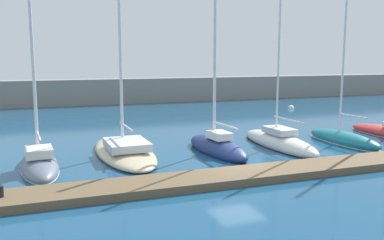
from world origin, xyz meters
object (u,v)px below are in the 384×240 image
at_px(sailboat_slate_second, 39,163).
at_px(sailboat_sand_third, 124,148).
at_px(sailboat_teal_sixth, 343,138).
at_px(dock_bollard, 1,192).
at_px(mooring_buoy_white, 291,108).
at_px(sailboat_navy_fourth, 217,146).
at_px(sailboat_ivory_fifth, 279,142).

relative_size(sailboat_slate_second, sailboat_sand_third, 0.63).
height_order(sailboat_teal_sixth, dock_bollard, sailboat_teal_sixth).
bearing_deg(mooring_buoy_white, sailboat_navy_fourth, -134.00).
relative_size(sailboat_teal_sixth, dock_bollard, 29.50).
bearing_deg(sailboat_navy_fourth, mooring_buoy_white, -48.50).
relative_size(sailboat_navy_fourth, dock_bollard, 23.91).
bearing_deg(sailboat_teal_sixth, dock_bollard, 101.31).
bearing_deg(sailboat_ivory_fifth, mooring_buoy_white, -36.89).
bearing_deg(sailboat_ivory_fifth, sailboat_slate_second, 90.31).
xyz_separation_m(sailboat_ivory_fifth, dock_bollard, (-15.75, -5.55, 0.25)).
height_order(sailboat_ivory_fifth, dock_bollard, sailboat_ivory_fifth).
relative_size(sailboat_slate_second, sailboat_teal_sixth, 0.90).
xyz_separation_m(sailboat_ivory_fifth, sailboat_teal_sixth, (4.62, -0.52, 0.05)).
height_order(sailboat_slate_second, sailboat_navy_fourth, sailboat_slate_second).
bearing_deg(sailboat_teal_sixth, mooring_buoy_white, -25.82).
distance_m(sailboat_navy_fourth, sailboat_teal_sixth, 9.00).
distance_m(sailboat_navy_fourth, sailboat_ivory_fifth, 4.38).
relative_size(sailboat_sand_third, dock_bollard, 41.68).
distance_m(sailboat_sand_third, sailboat_ivory_fifth, 9.81).
distance_m(sailboat_teal_sixth, mooring_buoy_white, 19.02).
distance_m(sailboat_slate_second, sailboat_sand_third, 4.92).
bearing_deg(sailboat_slate_second, sailboat_navy_fourth, -92.00).
distance_m(sailboat_sand_third, dock_bollard, 9.01).
bearing_deg(sailboat_teal_sixth, sailboat_ivory_fifth, 81.05).
bearing_deg(sailboat_navy_fourth, dock_bollard, 110.97).
xyz_separation_m(sailboat_navy_fourth, dock_bollard, (-11.37, -5.42, 0.18)).
height_order(sailboat_sand_third, sailboat_navy_fourth, sailboat_sand_third).
height_order(sailboat_navy_fourth, sailboat_teal_sixth, sailboat_teal_sixth).
distance_m(sailboat_slate_second, mooring_buoy_white, 31.70).
height_order(sailboat_sand_third, sailboat_ivory_fifth, sailboat_sand_third).
bearing_deg(sailboat_navy_fourth, sailboat_sand_third, 71.89).
height_order(mooring_buoy_white, dock_bollard, dock_bollard).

